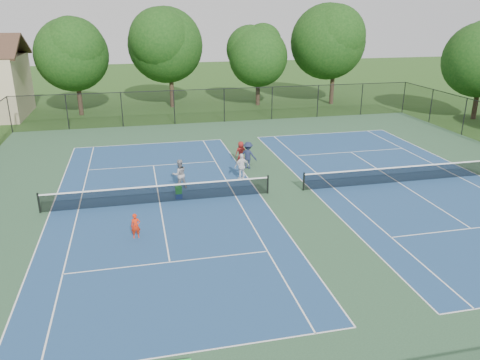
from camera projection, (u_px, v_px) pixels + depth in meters
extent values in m
plane|color=#234716|center=(286.00, 192.00, 26.23)|extent=(140.00, 140.00, 0.00)
cube|color=#2A4B32|center=(286.00, 192.00, 26.23)|extent=(36.00, 36.00, 0.01)
cube|color=navy|center=(160.00, 202.00, 24.77)|extent=(10.97, 23.77, 0.00)
cube|color=white|center=(150.00, 144.00, 35.65)|extent=(10.97, 0.06, 0.00)
cube|color=white|center=(185.00, 353.00, 13.88)|extent=(10.97, 0.06, 0.00)
cube|color=white|center=(50.00, 212.00, 23.62)|extent=(0.06, 23.77, 0.00)
cube|color=white|center=(260.00, 194.00, 25.91)|extent=(0.06, 23.77, 0.00)
cube|color=white|center=(78.00, 209.00, 23.91)|extent=(0.06, 23.77, 0.00)
cube|color=white|center=(235.00, 196.00, 25.62)|extent=(0.06, 23.77, 0.00)
cube|color=white|center=(153.00, 166.00, 30.63)|extent=(8.23, 0.06, 0.00)
cube|color=white|center=(170.00, 262.00, 18.90)|extent=(8.23, 0.06, 0.00)
cube|color=white|center=(160.00, 202.00, 24.77)|extent=(0.06, 12.80, 0.00)
cylinder|color=black|center=(39.00, 203.00, 23.35)|extent=(0.10, 0.10, 1.07)
cylinder|color=black|center=(268.00, 184.00, 25.83)|extent=(0.10, 0.10, 1.07)
cube|color=black|center=(159.00, 194.00, 24.61)|extent=(11.90, 0.01, 0.90)
cube|color=white|center=(159.00, 186.00, 24.45)|extent=(11.90, 0.04, 0.07)
cube|color=navy|center=(398.00, 182.00, 27.68)|extent=(10.97, 23.77, 0.00)
cube|color=white|center=(322.00, 133.00, 38.57)|extent=(10.97, 0.06, 0.00)
cube|color=white|center=(311.00, 190.00, 26.54)|extent=(0.06, 23.77, 0.00)
cube|color=white|center=(479.00, 175.00, 28.83)|extent=(0.06, 23.77, 0.00)
cube|color=white|center=(334.00, 188.00, 26.83)|extent=(0.06, 23.77, 0.00)
cube|color=white|center=(459.00, 177.00, 28.54)|extent=(0.06, 23.77, 0.00)
cube|color=white|center=(351.00, 152.00, 33.55)|extent=(8.23, 0.06, 0.00)
cube|color=white|center=(471.00, 228.00, 21.82)|extent=(8.23, 0.06, 0.00)
cube|color=white|center=(398.00, 182.00, 27.68)|extent=(0.06, 12.80, 0.00)
cylinder|color=black|center=(304.00, 182.00, 26.26)|extent=(0.10, 0.10, 1.07)
cube|color=black|center=(399.00, 175.00, 27.53)|extent=(11.90, 0.01, 0.90)
cube|color=white|center=(400.00, 167.00, 27.36)|extent=(11.90, 0.04, 0.07)
cylinder|color=black|center=(10.00, 115.00, 38.46)|extent=(0.08, 0.08, 3.00)
cylinder|color=black|center=(67.00, 112.00, 39.39)|extent=(0.08, 0.08, 3.00)
cylinder|color=black|center=(122.00, 110.00, 40.33)|extent=(0.08, 0.08, 3.00)
cylinder|color=black|center=(174.00, 108.00, 41.27)|extent=(0.08, 0.08, 3.00)
cylinder|color=black|center=(224.00, 105.00, 42.21)|extent=(0.08, 0.08, 3.00)
cylinder|color=black|center=(272.00, 103.00, 43.14)|extent=(0.08, 0.08, 3.00)
cylinder|color=black|center=(318.00, 101.00, 44.08)|extent=(0.08, 0.08, 3.00)
cylinder|color=black|center=(362.00, 99.00, 45.02)|extent=(0.08, 0.08, 3.00)
cylinder|color=black|center=(404.00, 98.00, 45.96)|extent=(0.08, 0.08, 3.00)
cylinder|color=black|center=(464.00, 117.00, 37.71)|extent=(0.08, 0.08, 3.00)
cylinder|color=black|center=(431.00, 106.00, 41.83)|extent=(0.08, 0.08, 3.00)
cube|color=black|center=(224.00, 105.00, 42.21)|extent=(36.00, 0.01, 3.00)
cube|color=black|center=(224.00, 89.00, 41.69)|extent=(36.00, 0.05, 0.05)
cylinder|color=#2D2116|center=(79.00, 95.00, 44.86)|extent=(0.44, 0.44, 3.78)
sphere|color=#0F340E|center=(75.00, 55.00, 43.57)|extent=(6.80, 6.80, 6.80)
sphere|color=#0F340E|center=(74.00, 48.00, 43.35)|extent=(5.58, 5.58, 5.58)
sphere|color=#0F340E|center=(73.00, 40.00, 43.12)|extent=(4.35, 4.35, 4.35)
cylinder|color=#2D2116|center=(172.00, 87.00, 48.51)|extent=(0.44, 0.44, 4.14)
sphere|color=#0F340E|center=(170.00, 46.00, 47.08)|extent=(7.60, 7.60, 7.60)
sphere|color=#0F340E|center=(169.00, 39.00, 46.87)|extent=(6.23, 6.23, 6.23)
sphere|color=#0F340E|center=(169.00, 33.00, 46.65)|extent=(4.86, 4.86, 4.86)
cylinder|color=#2D2116|center=(258.00, 89.00, 49.59)|extent=(0.44, 0.44, 3.42)
sphere|color=#0F340E|center=(258.00, 56.00, 48.44)|extent=(6.00, 6.00, 6.00)
sphere|color=#0F340E|center=(258.00, 49.00, 48.20)|extent=(4.92, 4.92, 4.92)
sphere|color=#0F340E|center=(258.00, 42.00, 47.96)|extent=(3.84, 3.84, 3.84)
cylinder|color=#2D2116|center=(332.00, 84.00, 50.18)|extent=(0.44, 0.44, 4.32)
sphere|color=#0F340E|center=(335.00, 42.00, 48.71)|extent=(7.80, 7.80, 7.80)
sphere|color=#0F340E|center=(335.00, 36.00, 48.50)|extent=(6.40, 6.40, 6.40)
sphere|color=#0F340E|center=(336.00, 30.00, 48.29)|extent=(4.99, 4.99, 4.99)
cylinder|color=#2D2116|center=(476.00, 100.00, 43.23)|extent=(0.44, 0.44, 3.60)
imported|color=red|center=(136.00, 226.00, 20.77)|extent=(0.43, 0.29, 1.15)
imported|color=gray|center=(179.00, 174.00, 26.44)|extent=(0.97, 0.84, 1.73)
imported|color=white|center=(242.00, 167.00, 27.92)|extent=(1.00, 0.55, 1.61)
imported|color=#1C243E|center=(248.00, 155.00, 29.85)|extent=(1.30, 1.19, 1.76)
imported|color=maroon|center=(241.00, 152.00, 30.93)|extent=(0.76, 0.54, 1.48)
cube|color=navy|center=(179.00, 196.00, 25.31)|extent=(0.37, 0.33, 0.28)
cube|color=green|center=(179.00, 190.00, 25.19)|extent=(0.35, 0.29, 0.41)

